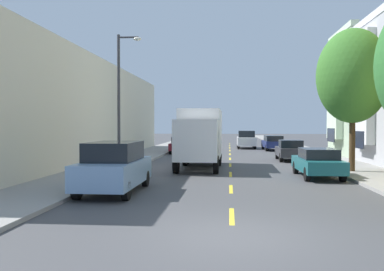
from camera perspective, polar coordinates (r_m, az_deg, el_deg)
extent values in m
plane|color=#424244|center=(39.91, 5.18, -2.25)|extent=(160.00, 160.00, 0.00)
cube|color=gray|center=(38.55, -5.44, -2.27)|extent=(3.20, 120.00, 0.14)
cube|color=gray|center=(38.58, 15.80, -2.32)|extent=(3.20, 120.00, 0.14)
cube|color=yellow|center=(12.10, 5.44, -10.85)|extent=(0.14, 2.20, 0.01)
cube|color=yellow|center=(17.02, 5.33, -7.26)|extent=(0.14, 2.20, 0.01)
cube|color=yellow|center=(21.97, 5.27, -5.28)|extent=(0.14, 2.20, 0.01)
cube|color=yellow|center=(26.95, 5.23, -4.03)|extent=(0.14, 2.20, 0.01)
cube|color=yellow|center=(31.93, 5.20, -3.17)|extent=(0.14, 2.20, 0.01)
cube|color=yellow|center=(36.91, 5.18, -2.54)|extent=(0.14, 2.20, 0.01)
cube|color=yellow|center=(41.90, 5.17, -2.06)|extent=(0.14, 2.20, 0.01)
cube|color=yellow|center=(46.89, 5.16, -1.69)|extent=(0.14, 2.20, 0.01)
cube|color=yellow|center=(51.89, 5.15, -1.38)|extent=(0.14, 2.20, 0.01)
cube|color=yellow|center=(56.88, 5.14, -1.13)|extent=(0.14, 2.20, 0.01)
cube|color=silver|center=(29.76, 23.36, 14.38)|extent=(0.60, 6.95, 0.44)
cube|color=silver|center=(28.93, 22.28, 5.95)|extent=(0.55, 3.13, 7.08)
cube|color=#1E232D|center=(28.76, 21.65, -0.53)|extent=(0.04, 2.38, 1.10)
cube|color=#1E232D|center=(28.80, 21.70, 4.89)|extent=(0.04, 2.38, 1.10)
cube|color=#1E232D|center=(29.10, 21.76, 10.25)|extent=(0.04, 2.38, 1.10)
cube|color=beige|center=(36.60, 19.77, 13.01)|extent=(0.60, 6.95, 0.44)
cube|color=beige|center=(35.82, 18.88, 5.68)|extent=(0.55, 3.13, 7.60)
cube|color=#1E232D|center=(35.66, 18.38, 0.06)|extent=(0.04, 2.38, 1.10)
cube|color=#1E232D|center=(35.71, 18.41, 4.75)|extent=(0.04, 2.38, 1.10)
cube|color=#1E232D|center=(36.00, 18.45, 9.40)|extent=(0.04, 2.38, 1.10)
cube|color=beige|center=(32.80, -19.50, 3.09)|extent=(10.00, 36.00, 7.11)
cylinder|color=#47331E|center=(23.65, 20.97, -0.73)|extent=(0.31, 0.31, 3.15)
ellipsoid|color=#387028|center=(23.78, 21.05, 7.59)|extent=(3.75, 3.75, 4.97)
cylinder|color=#38383D|center=(23.30, -9.94, 4.49)|extent=(0.16, 0.16, 7.36)
cylinder|color=#38383D|center=(23.62, -8.65, 13.09)|extent=(1.10, 0.10, 0.10)
ellipsoid|color=silver|center=(23.49, -7.44, 12.91)|extent=(0.44, 0.28, 0.20)
cube|color=white|center=(25.91, 1.28, 0.36)|extent=(2.45, 5.32, 2.85)
cube|color=white|center=(22.13, 0.55, -0.66)|extent=(2.32, 1.92, 2.20)
cube|color=black|center=(21.22, 0.33, 0.55)|extent=(2.02, 0.10, 0.97)
cube|color=black|center=(28.55, 1.67, -2.85)|extent=(2.40, 0.18, 0.24)
cylinder|color=black|center=(22.29, -2.19, -3.95)|extent=(0.29, 0.96, 0.96)
cylinder|color=black|center=(22.10, 3.28, -4.00)|extent=(0.29, 0.96, 0.96)
cylinder|color=black|center=(27.53, -0.69, -2.91)|extent=(0.29, 0.96, 0.96)
cylinder|color=black|center=(27.38, 3.73, -2.94)|extent=(0.29, 0.96, 0.96)
cylinder|color=black|center=(26.44, -0.96, -3.09)|extent=(0.29, 0.96, 0.96)
cylinder|color=black|center=(26.28, 3.65, -3.12)|extent=(0.29, 0.96, 0.96)
cube|color=#195B60|center=(21.49, 16.70, -3.81)|extent=(1.86, 4.52, 0.60)
cube|color=black|center=(21.23, 16.84, -2.38)|extent=(1.61, 2.18, 0.50)
cylinder|color=black|center=(23.18, 17.80, -4.18)|extent=(0.23, 0.66, 0.66)
cylinder|color=black|center=(22.87, 13.93, -4.23)|extent=(0.23, 0.66, 0.66)
cylinder|color=black|center=(20.24, 19.82, -5.01)|extent=(0.23, 0.66, 0.66)
cylinder|color=black|center=(19.88, 15.41, -5.10)|extent=(0.23, 0.66, 0.66)
cube|color=black|center=(58.23, 0.87, -0.35)|extent=(2.03, 5.31, 0.80)
cube|color=black|center=(57.05, 0.78, 0.32)|extent=(1.77, 1.60, 0.60)
cylinder|color=black|center=(56.53, -0.17, -0.81)|extent=(0.22, 0.66, 0.66)
cylinder|color=black|center=(56.39, 1.63, -0.82)|extent=(0.22, 0.66, 0.66)
cylinder|color=black|center=(60.12, 0.16, -0.67)|extent=(0.22, 0.66, 0.66)
cylinder|color=black|center=(59.98, 1.86, -0.68)|extent=(0.22, 0.66, 0.66)
cube|color=#7A9EC6|center=(16.28, -10.52, -4.92)|extent=(1.96, 4.81, 0.90)
cube|color=black|center=(16.21, -10.53, -2.11)|extent=(1.72, 2.79, 0.70)
cylinder|color=black|center=(15.07, -15.40, -7.19)|extent=(0.22, 0.66, 0.66)
cylinder|color=black|center=(14.55, -8.96, -7.46)|extent=(0.22, 0.66, 0.66)
cylinder|color=black|center=(18.13, -11.75, -5.70)|extent=(0.22, 0.66, 0.66)
cylinder|color=black|center=(17.70, -6.36, -5.85)|extent=(0.22, 0.66, 0.66)
cube|color=#333338|center=(30.99, 13.17, -2.16)|extent=(1.78, 4.02, 0.62)
cube|color=black|center=(30.48, 13.30, -1.12)|extent=(1.55, 1.69, 0.55)
cylinder|color=black|center=(32.46, 14.18, -2.55)|extent=(0.23, 0.66, 0.66)
cylinder|color=black|center=(32.27, 11.51, -2.56)|extent=(0.23, 0.66, 0.66)
cylinder|color=black|center=(29.78, 14.96, -2.92)|extent=(0.23, 0.66, 0.66)
cylinder|color=black|center=(29.57, 12.05, -2.93)|extent=(0.23, 0.66, 0.66)
cube|color=maroon|center=(38.13, -1.47, -1.45)|extent=(1.93, 4.74, 0.62)
cube|color=black|center=(38.48, -1.42, -0.55)|extent=(1.67, 2.86, 0.55)
cylinder|color=black|center=(36.65, -2.94, -2.06)|extent=(0.24, 0.67, 0.66)
cylinder|color=black|center=(36.50, -0.44, -2.07)|extent=(0.24, 0.67, 0.66)
cylinder|color=black|center=(39.82, -2.41, -1.77)|extent=(0.24, 0.67, 0.66)
cylinder|color=black|center=(39.68, -0.11, -1.78)|extent=(0.24, 0.67, 0.66)
cube|color=navy|center=(43.07, 10.94, -1.14)|extent=(1.96, 4.75, 0.62)
cube|color=black|center=(42.68, 11.01, -0.38)|extent=(1.68, 2.87, 0.55)
cylinder|color=black|center=(44.78, 11.68, -1.44)|extent=(0.24, 0.67, 0.66)
cylinder|color=black|center=(44.57, 9.65, -1.45)|extent=(0.24, 0.67, 0.66)
cylinder|color=black|center=(41.62, 12.32, -1.67)|extent=(0.24, 0.67, 0.66)
cylinder|color=black|center=(41.40, 10.13, -1.67)|extent=(0.24, 0.67, 0.66)
cube|color=silver|center=(46.27, 7.39, -0.77)|extent=(1.95, 4.80, 0.90)
cube|color=black|center=(46.25, 7.40, 0.22)|extent=(1.72, 2.78, 0.70)
cylinder|color=black|center=(47.96, 8.34, -1.24)|extent=(0.22, 0.66, 0.66)
cylinder|color=black|center=(47.89, 6.28, -1.23)|extent=(0.22, 0.66, 0.66)
cylinder|color=black|center=(44.71, 8.58, -1.43)|extent=(0.22, 0.66, 0.66)
cylinder|color=black|center=(44.63, 6.37, -1.43)|extent=(0.22, 0.66, 0.66)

